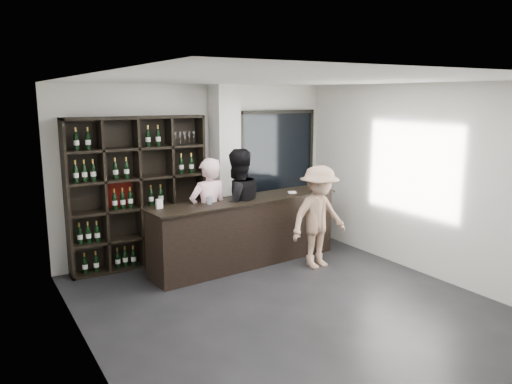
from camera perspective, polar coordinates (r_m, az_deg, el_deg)
floor at (r=6.71m, az=3.82°, el=-12.95°), size 5.00×5.50×0.01m
wine_shelf at (r=8.10m, az=-13.30°, el=-0.10°), size 2.20×0.35×2.40m
structural_column at (r=8.53m, az=-3.54°, el=2.43°), size 0.40×0.40×2.90m
glass_panel at (r=9.32m, az=2.42°, el=2.87°), size 1.60×0.08×2.10m
tasting_counter at (r=8.10m, az=-1.12°, el=-4.54°), size 3.32×0.69×1.09m
taster_pink at (r=7.83m, az=-5.40°, el=-2.57°), size 0.67×0.45×1.78m
taster_black at (r=8.04m, az=-2.16°, el=-1.75°), size 0.93×0.73×1.89m
customer at (r=7.97m, az=7.18°, el=-2.86°), size 1.10×0.69×1.64m
wine_glass at (r=7.90m, az=-1.54°, el=-0.07°), size 0.11×0.11×0.22m
spit_cup at (r=7.59m, az=-5.35°, el=-0.96°), size 0.11×0.11×0.12m
napkin_stack at (r=8.47m, az=4.14°, el=-0.03°), size 0.17×0.17×0.02m
card_stand at (r=7.40m, az=-10.99°, el=-1.34°), size 0.10×0.06×0.14m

